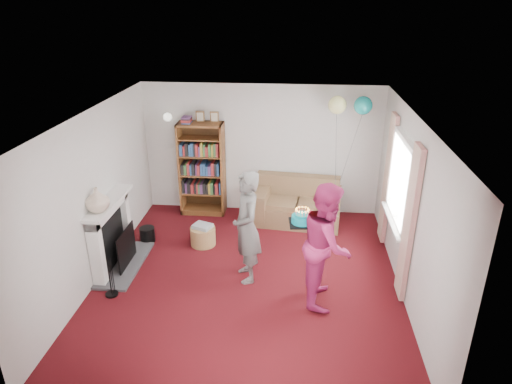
# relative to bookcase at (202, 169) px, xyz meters

# --- Properties ---
(ground) EXTENTS (5.00, 5.00, 0.00)m
(ground) POSITION_rel_bookcase_xyz_m (1.13, -2.30, -0.89)
(ground) COLOR #37080E
(ground) RESTS_ON ground
(wall_back) EXTENTS (4.50, 0.02, 2.50)m
(wall_back) POSITION_rel_bookcase_xyz_m (1.13, 0.21, 0.36)
(wall_back) COLOR silver
(wall_back) RESTS_ON ground
(wall_left) EXTENTS (0.02, 5.00, 2.50)m
(wall_left) POSITION_rel_bookcase_xyz_m (-1.13, -2.30, 0.36)
(wall_left) COLOR silver
(wall_left) RESTS_ON ground
(wall_right) EXTENTS (0.02, 5.00, 2.50)m
(wall_right) POSITION_rel_bookcase_xyz_m (3.39, -2.30, 0.36)
(wall_right) COLOR silver
(wall_right) RESTS_ON ground
(ceiling) EXTENTS (4.50, 5.00, 0.01)m
(ceiling) POSITION_rel_bookcase_xyz_m (1.13, -2.30, 1.62)
(ceiling) COLOR white
(ceiling) RESTS_ON wall_back
(fireplace) EXTENTS (0.55, 1.80, 1.12)m
(fireplace) POSITION_rel_bookcase_xyz_m (-0.96, -2.11, -0.38)
(fireplace) COLOR #3F3F42
(fireplace) RESTS_ON ground
(window_bay) EXTENTS (0.14, 2.02, 2.20)m
(window_bay) POSITION_rel_bookcase_xyz_m (3.33, -1.70, 0.31)
(window_bay) COLOR white
(window_bay) RESTS_ON ground
(wall_sconce) EXTENTS (0.16, 0.23, 0.16)m
(wall_sconce) POSITION_rel_bookcase_xyz_m (-0.62, 0.06, 0.99)
(wall_sconce) COLOR gold
(wall_sconce) RESTS_ON ground
(bookcase) EXTENTS (0.85, 0.42, 2.01)m
(bookcase) POSITION_rel_bookcase_xyz_m (0.00, 0.00, 0.00)
(bookcase) COLOR #472B14
(bookcase) RESTS_ON ground
(sofa) EXTENTS (1.58, 0.84, 0.84)m
(sofa) POSITION_rel_bookcase_xyz_m (1.85, -0.23, -0.57)
(sofa) COLOR brown
(sofa) RESTS_ON ground
(wicker_basket) EXTENTS (0.43, 0.43, 0.38)m
(wicker_basket) POSITION_rel_bookcase_xyz_m (0.25, -1.32, -0.71)
(wicker_basket) COLOR #AA814F
(wicker_basket) RESTS_ON ground
(person_striped) EXTENTS (0.59, 0.73, 1.71)m
(person_striped) POSITION_rel_bookcase_xyz_m (1.11, -2.25, -0.03)
(person_striped) COLOR black
(person_striped) RESTS_ON ground
(person_magenta) EXTENTS (0.72, 0.90, 1.75)m
(person_magenta) POSITION_rel_bookcase_xyz_m (2.25, -2.66, -0.01)
(person_magenta) COLOR #AE225B
(person_magenta) RESTS_ON ground
(birthday_cake) EXTENTS (0.34, 0.34, 0.22)m
(birthday_cake) POSITION_rel_bookcase_xyz_m (1.90, -2.53, 0.28)
(birthday_cake) COLOR black
(birthday_cake) RESTS_ON ground
(balloons) EXTENTS (0.76, 0.51, 1.73)m
(balloons) POSITION_rel_bookcase_xyz_m (2.69, -0.16, 1.33)
(balloons) COLOR #3F3F3F
(balloons) RESTS_ON ground
(mantel_vase) EXTENTS (0.45, 0.45, 0.36)m
(mantel_vase) POSITION_rel_bookcase_xyz_m (-0.99, -2.45, 0.41)
(mantel_vase) COLOR beige
(mantel_vase) RESTS_ON fireplace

